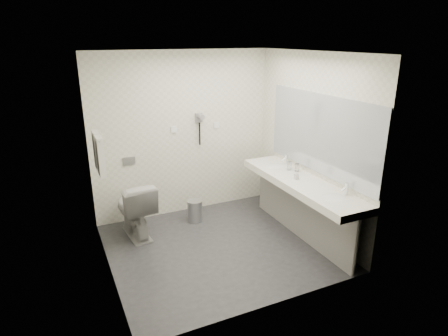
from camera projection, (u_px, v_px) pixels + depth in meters
name	position (u px, v px, depth m)	size (l,w,h in m)	color
floor	(219.00, 247.00, 5.14)	(2.80, 2.80, 0.00)	#2E2E33
ceiling	(218.00, 52.00, 4.33)	(2.80, 2.80, 0.00)	white
wall_back	(183.00, 135.00, 5.85)	(2.80, 2.80, 0.00)	white
wall_front	(274.00, 195.00, 3.62)	(2.80, 2.80, 0.00)	white
wall_left	(101.00, 174.00, 4.17)	(2.60, 2.60, 0.00)	white
wall_right	(311.00, 145.00, 5.29)	(2.60, 2.60, 0.00)	white
vanity_counter	(301.00, 183.00, 5.15)	(0.55, 2.20, 0.10)	white
vanity_panel	(300.00, 212.00, 5.30)	(0.03, 2.15, 0.75)	gray
vanity_post_near	(356.00, 246.00, 4.42)	(0.06, 0.06, 0.75)	silver
vanity_post_far	(264.00, 186.00, 6.21)	(0.06, 0.06, 0.75)	silver
mirror	(320.00, 134.00, 5.05)	(0.02, 2.20, 1.05)	#B2BCC6
basin_near	(333.00, 198.00, 4.59)	(0.40, 0.31, 0.05)	white
basin_far	(275.00, 167.00, 5.70)	(0.40, 0.31, 0.05)	white
faucet_near	(346.00, 189.00, 4.63)	(0.04, 0.04, 0.15)	silver
faucet_far	(286.00, 159.00, 5.75)	(0.04, 0.04, 0.15)	silver
soap_bottle_a	(297.00, 175.00, 5.15)	(0.05, 0.05, 0.11)	silver
glass_left	(297.00, 168.00, 5.45)	(0.06, 0.06, 0.11)	silver
glass_right	(289.00, 166.00, 5.50)	(0.07, 0.07, 0.12)	silver
toilet	(135.00, 208.00, 5.33)	(0.46, 0.80, 0.81)	white
flush_plate	(129.00, 161.00, 5.59)	(0.18, 0.02, 0.12)	#B2B5BA
pedal_bin	(195.00, 211.00, 5.82)	(0.23, 0.23, 0.32)	#B2B5BA
bin_lid	(195.00, 201.00, 5.76)	(0.23, 0.23, 0.01)	#B2B5BA
towel_rail	(96.00, 136.00, 4.57)	(0.02, 0.02, 0.62)	silver
towel_near	(100.00, 156.00, 4.52)	(0.07, 0.24, 0.48)	white
towel_far	(97.00, 150.00, 4.76)	(0.07, 0.24, 0.48)	white
dryer_cradle	(199.00, 118.00, 5.84)	(0.10, 0.04, 0.14)	gray
dryer_barrel	(201.00, 116.00, 5.77)	(0.08, 0.08, 0.14)	gray
dryer_cord	(200.00, 134.00, 5.91)	(0.02, 0.02, 0.35)	black
switch_plate_a	(174.00, 130.00, 5.74)	(0.09, 0.02, 0.09)	white
switch_plate_b	(217.00, 125.00, 6.02)	(0.09, 0.02, 0.09)	white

